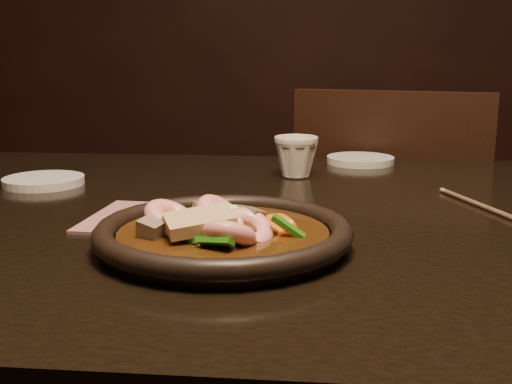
# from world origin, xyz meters

# --- Properties ---
(table) EXTENTS (1.60, 0.90, 0.75)m
(table) POSITION_xyz_m (0.00, 0.00, 0.67)
(table) COLOR black
(table) RESTS_ON floor
(chair) EXTENTS (0.50, 0.50, 0.88)m
(chair) POSITION_xyz_m (0.10, 0.59, 0.48)
(chair) COLOR black
(chair) RESTS_ON floor
(plate) EXTENTS (0.28, 0.28, 0.03)m
(plate) POSITION_xyz_m (-0.17, -0.17, 0.76)
(plate) COLOR black
(plate) RESTS_ON table
(stirfry) EXTENTS (0.19, 0.15, 0.06)m
(stirfry) POSITION_xyz_m (-0.17, -0.17, 0.77)
(stirfry) COLOR #321B09
(stirfry) RESTS_ON plate
(saucer_left) EXTENTS (0.13, 0.13, 0.01)m
(saucer_left) POSITION_xyz_m (-0.50, 0.13, 0.76)
(saucer_left) COLOR silver
(saucer_left) RESTS_ON table
(saucer_right) EXTENTS (0.13, 0.13, 0.01)m
(saucer_right) POSITION_xyz_m (0.01, 0.39, 0.76)
(saucer_right) COLOR silver
(saucer_right) RESTS_ON table
(tea_cup) EXTENTS (0.08, 0.08, 0.07)m
(tea_cup) POSITION_xyz_m (-0.11, 0.24, 0.79)
(tea_cup) COLOR silver
(tea_cup) RESTS_ON table
(chopsticks) EXTENTS (0.09, 0.22, 0.01)m
(chopsticks) POSITION_xyz_m (0.16, 0.03, 0.75)
(chopsticks) COLOR #A47F5E
(chopsticks) RESTS_ON table
(napkin) EXTENTS (0.17, 0.17, 0.00)m
(napkin) POSITION_xyz_m (-0.28, -0.06, 0.75)
(napkin) COLOR #92595F
(napkin) RESTS_ON table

